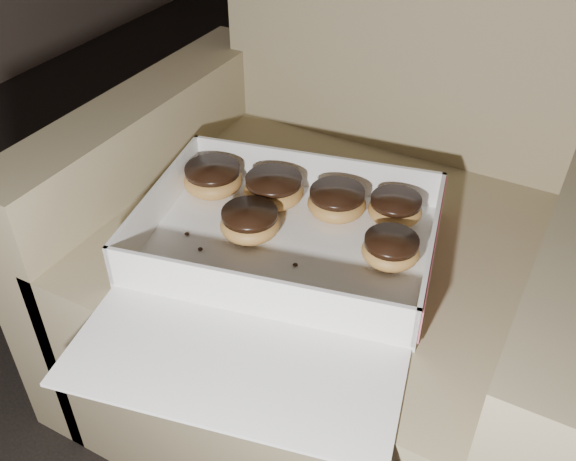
# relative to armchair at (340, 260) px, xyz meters

# --- Properties ---
(armchair) EXTENTS (0.79, 0.67, 0.83)m
(armchair) POSITION_rel_armchair_xyz_m (0.00, 0.00, 0.00)
(armchair) COLOR #857655
(armchair) RESTS_ON floor
(bakery_box) EXTENTS (0.48, 0.53, 0.07)m
(bakery_box) POSITION_rel_armchair_xyz_m (-0.02, -0.17, 0.12)
(bakery_box) COLOR white
(bakery_box) RESTS_ON armchair
(donut_a) EXTENTS (0.09, 0.09, 0.05)m
(donut_a) POSITION_rel_armchair_xyz_m (-0.09, -0.05, 0.14)
(donut_a) COLOR #C48C44
(donut_a) RESTS_ON bakery_box
(donut_b) EXTENTS (0.09, 0.09, 0.05)m
(donut_b) POSITION_rel_armchair_xyz_m (-0.19, -0.07, 0.14)
(donut_b) COLOR #C48C44
(donut_b) RESTS_ON bakery_box
(donut_c) EXTENTS (0.09, 0.09, 0.04)m
(donut_c) POSITION_rel_armchair_xyz_m (0.00, -0.04, 0.14)
(donut_c) COLOR #C48C44
(donut_c) RESTS_ON bakery_box
(donut_d) EXTENTS (0.08, 0.08, 0.04)m
(donut_d) POSITION_rel_armchair_xyz_m (0.08, -0.01, 0.14)
(donut_d) COLOR #C48C44
(donut_d) RESTS_ON bakery_box
(donut_e) EXTENTS (0.08, 0.08, 0.04)m
(donut_e) POSITION_rel_armchair_xyz_m (-0.08, -0.14, 0.14)
(donut_e) COLOR #C48C44
(donut_e) RESTS_ON bakery_box
(donut_f) EXTENTS (0.08, 0.08, 0.04)m
(donut_f) POSITION_rel_armchair_xyz_m (0.11, -0.10, 0.14)
(donut_f) COLOR #C48C44
(donut_f) RESTS_ON bakery_box
(crumb_a) EXTENTS (0.01, 0.01, 0.00)m
(crumb_a) POSITION_rel_armchair_xyz_m (-0.16, -0.18, 0.12)
(crumb_a) COLOR black
(crumb_a) RESTS_ON bakery_box
(crumb_b) EXTENTS (0.01, 0.01, 0.00)m
(crumb_b) POSITION_rel_armchair_xyz_m (0.01, -0.17, 0.12)
(crumb_b) COLOR black
(crumb_b) RESTS_ON bakery_box
(crumb_c) EXTENTS (0.01, 0.01, 0.00)m
(crumb_c) POSITION_rel_armchair_xyz_m (-0.13, -0.20, 0.12)
(crumb_c) COLOR black
(crumb_c) RESTS_ON bakery_box
(crumb_d) EXTENTS (0.01, 0.01, 0.00)m
(crumb_d) POSITION_rel_armchair_xyz_m (0.07, -0.22, 0.12)
(crumb_d) COLOR black
(crumb_d) RESTS_ON bakery_box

